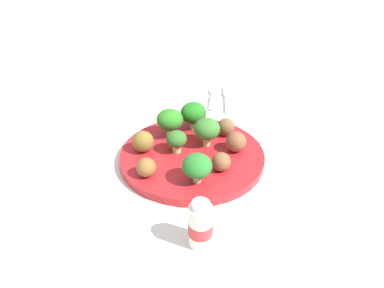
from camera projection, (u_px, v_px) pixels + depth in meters
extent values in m
plane|color=silver|center=(192.00, 159.00, 0.75)|extent=(4.00, 4.00, 0.00)
cylinder|color=red|center=(192.00, 156.00, 0.74)|extent=(0.28, 0.28, 0.02)
cylinder|color=#9CBF84|center=(197.00, 178.00, 0.66)|extent=(0.01, 0.01, 0.01)
ellipsoid|color=#267229|center=(197.00, 166.00, 0.65)|extent=(0.05, 0.05, 0.04)
cylinder|color=#A8BF69|center=(206.00, 141.00, 0.76)|extent=(0.01, 0.01, 0.02)
ellipsoid|color=#366F2A|center=(207.00, 129.00, 0.74)|extent=(0.05, 0.05, 0.04)
cylinder|color=#ABCA6B|center=(170.00, 132.00, 0.79)|extent=(0.02, 0.02, 0.02)
ellipsoid|color=#2C7920|center=(170.00, 120.00, 0.77)|extent=(0.05, 0.05, 0.04)
cylinder|color=#AACA72|center=(176.00, 150.00, 0.74)|extent=(0.02, 0.02, 0.01)
ellipsoid|color=#326625|center=(176.00, 140.00, 0.72)|extent=(0.04, 0.04, 0.03)
cylinder|color=#A7CF81|center=(193.00, 125.00, 0.82)|extent=(0.02, 0.02, 0.02)
ellipsoid|color=#226F1C|center=(193.00, 113.00, 0.80)|extent=(0.05, 0.05, 0.04)
sphere|color=brown|center=(143.00, 141.00, 0.73)|extent=(0.04, 0.04, 0.04)
sphere|color=brown|center=(226.00, 127.00, 0.79)|extent=(0.04, 0.04, 0.04)
sphere|color=brown|center=(221.00, 162.00, 0.68)|extent=(0.03, 0.03, 0.03)
sphere|color=brown|center=(146.00, 167.00, 0.67)|extent=(0.04, 0.04, 0.04)
sphere|color=brown|center=(236.00, 142.00, 0.74)|extent=(0.04, 0.04, 0.04)
cube|color=white|center=(220.00, 100.00, 0.96)|extent=(0.18, 0.14, 0.01)
cube|color=silver|center=(212.00, 101.00, 0.95)|extent=(0.09, 0.01, 0.01)
cube|color=silver|center=(214.00, 91.00, 1.00)|extent=(0.03, 0.02, 0.01)
cube|color=silver|center=(227.00, 104.00, 0.93)|extent=(0.09, 0.02, 0.01)
cube|color=silver|center=(227.00, 91.00, 1.00)|extent=(0.06, 0.02, 0.01)
cylinder|color=white|center=(201.00, 226.00, 0.55)|extent=(0.04, 0.04, 0.07)
cylinder|color=red|center=(201.00, 228.00, 0.55)|extent=(0.04, 0.04, 0.02)
cylinder|color=silver|center=(201.00, 205.00, 0.53)|extent=(0.03, 0.03, 0.01)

